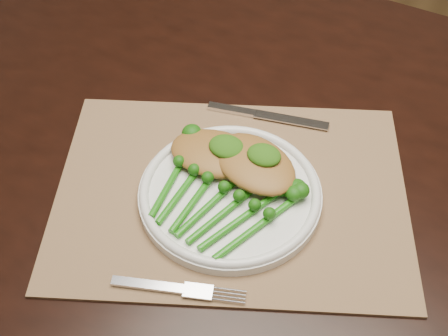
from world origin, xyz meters
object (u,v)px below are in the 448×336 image
at_px(dining_table, 268,282).
at_px(broccolini_bundle, 214,201).
at_px(chicken_fillet_left, 214,153).
at_px(dinner_plate, 230,193).
at_px(placemat, 231,193).

distance_m(dining_table, broccolini_bundle, 0.43).
xyz_separation_m(chicken_fillet_left, broccolini_bundle, (0.04, -0.07, -0.01)).
height_order(dinner_plate, broccolini_bundle, broccolini_bundle).
height_order(dining_table, broccolini_bundle, broccolini_bundle).
distance_m(chicken_fillet_left, broccolini_bundle, 0.08).
bearing_deg(placemat, dining_table, 51.13).
bearing_deg(dinner_plate, chicken_fillet_left, 137.25).
bearing_deg(chicken_fillet_left, dining_table, 39.00).
bearing_deg(dining_table, broccolini_bundle, -103.00).
distance_m(placemat, dinner_plate, 0.02).
distance_m(dinner_plate, chicken_fillet_left, 0.06).
xyz_separation_m(placemat, chicken_fillet_left, (-0.04, 0.03, 0.03)).
xyz_separation_m(dining_table, placemat, (-0.03, -0.11, 0.38)).
bearing_deg(broccolini_bundle, placemat, 89.98).
distance_m(dining_table, dinner_plate, 0.41).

